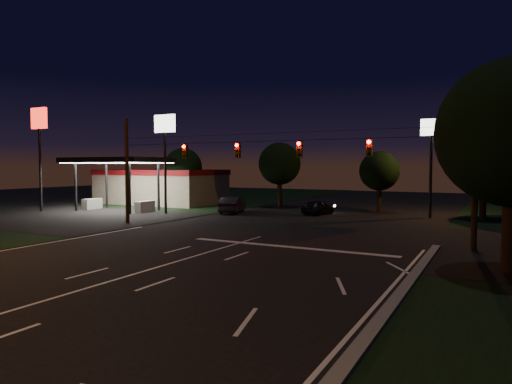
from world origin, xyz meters
The scene contains 17 objects.
ground centered at (0.00, 0.00, 0.00)m, with size 140.00×140.00×0.00m, color black.
cross_street_left centered at (-20.00, 16.00, 0.00)m, with size 20.00×16.00×0.02m, color black.
stop_bar centered at (3.00, 11.50, 0.01)m, with size 12.00×0.50×0.01m, color silver.
utility_pole_right centered at (12.00, 15.00, 0.00)m, with size 0.30×0.30×9.00m, color black.
utility_pole_left centered at (-12.00, 15.00, 0.00)m, with size 0.28×0.28×8.00m, color black.
signal_span centered at (0.00, 14.96, 5.50)m, with size 24.00×0.40×1.56m.
gas_station centered at (-21.86, 30.39, 2.38)m, with size 14.20×16.10×5.25m.
pole_sign_left_near centered at (-14.00, 22.00, 6.98)m, with size 2.20×0.30×9.10m.
pole_sign_left_far centered at (-26.00, 18.00, 7.61)m, with size 2.00×0.30×10.00m.
pole_sign_right centered at (8.00, 30.00, 6.24)m, with size 1.80×0.30×8.40m.
street_light_right_far centered at (11.24, 32.00, 5.24)m, with size 2.20×0.35×9.00m.
tree_far_a centered at (-17.98, 30.12, 4.26)m, with size 4.20×4.20×6.42m.
tree_far_b centered at (-7.98, 34.13, 4.61)m, with size 4.60×4.60×6.98m.
tree_far_c centered at (3.02, 33.10, 3.90)m, with size 3.80×3.80×5.86m.
tree_far_d centered at (12.02, 31.13, 4.83)m, with size 4.80×4.80×7.30m.
car_oncoming_a centered at (-1.40, 28.16, 0.66)m, with size 1.57×3.90×1.33m, color black.
car_oncoming_b centered at (-9.00, 25.64, 0.77)m, with size 1.63×4.69×1.54m, color black.
Camera 1 is at (13.00, -11.12, 4.40)m, focal length 32.00 mm.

